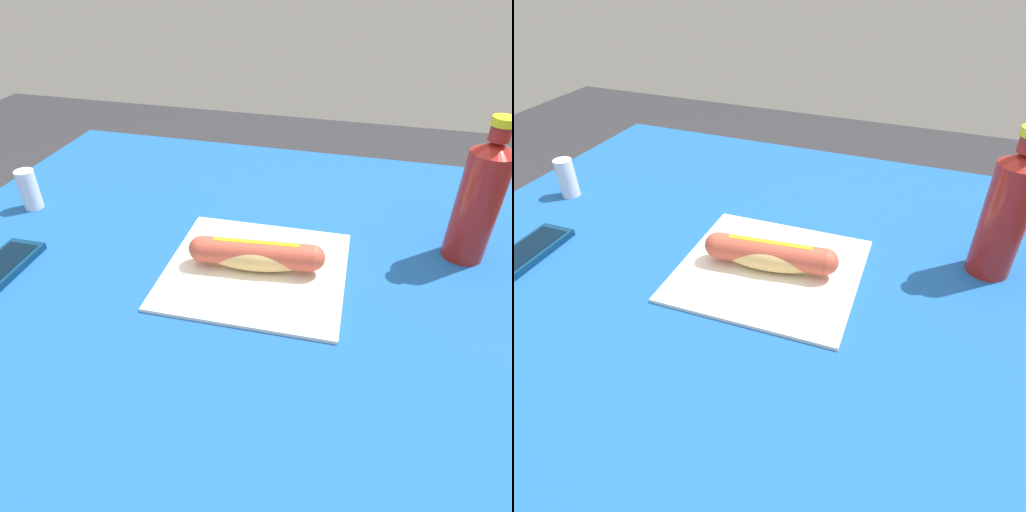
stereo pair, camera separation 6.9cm
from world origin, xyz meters
TOP-DOWN VIEW (x-y plane):
  - ground_plane at (0.00, 0.00)m, footprint 6.00×6.00m
  - dining_table at (0.00, 0.00)m, footprint 1.08×0.99m
  - paper_wrapper at (0.07, -0.01)m, footprint 0.29×0.27m
  - hot_dog at (0.07, -0.01)m, footprint 0.22×0.07m
  - cell_phone at (-0.33, -0.11)m, footprint 0.07×0.15m
  - soda_bottle at (0.39, 0.12)m, footprint 0.07×0.07m
  - salt_shaker at (-0.41, 0.08)m, footprint 0.04×0.04m

SIDE VIEW (x-z plane):
  - ground_plane at x=0.00m, z-range 0.00..0.00m
  - dining_table at x=0.00m, z-range 0.25..1.02m
  - paper_wrapper at x=0.07m, z-range 0.77..0.78m
  - cell_phone at x=-0.33m, z-range 0.77..0.79m
  - hot_dog at x=0.07m, z-range 0.78..0.83m
  - salt_shaker at x=-0.41m, z-range 0.77..0.85m
  - soda_bottle at x=0.39m, z-range 0.76..1.00m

